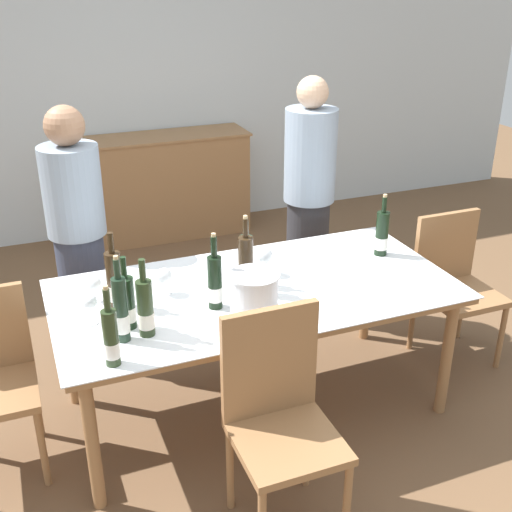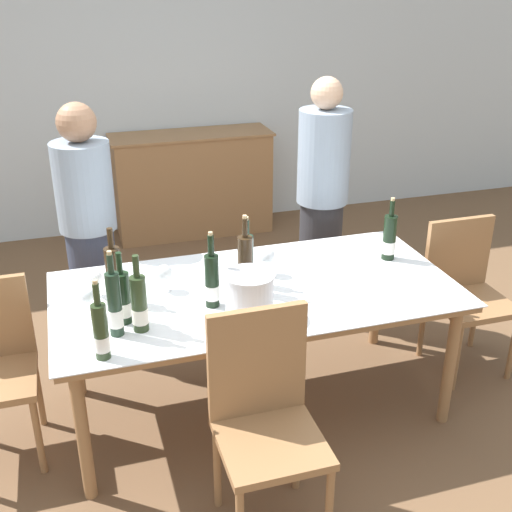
{
  "view_description": "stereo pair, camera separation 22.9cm",
  "coord_description": "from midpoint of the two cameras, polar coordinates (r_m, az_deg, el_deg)",
  "views": [
    {
      "loc": [
        -1.06,
        -2.68,
        2.22
      ],
      "look_at": [
        0.0,
        0.0,
        0.91
      ],
      "focal_mm": 45.0,
      "sensor_mm": 36.0,
      "label": 1
    },
    {
      "loc": [
        -0.85,
        -2.75,
        2.22
      ],
      "look_at": [
        0.0,
        0.0,
        0.91
      ],
      "focal_mm": 45.0,
      "sensor_mm": 36.0,
      "label": 2
    }
  ],
  "objects": [
    {
      "name": "wine_bottle_0",
      "position": [
        2.93,
        -13.6,
        -4.2
      ],
      "size": [
        0.08,
        0.08,
        0.35
      ],
      "color": "black",
      "rests_on": "dining_table"
    },
    {
      "name": "dining_table",
      "position": [
        3.27,
        -2.01,
        -3.87
      ],
      "size": [
        2.02,
        1.0,
        0.73
      ],
      "color": "#996B42",
      "rests_on": "ground_plane"
    },
    {
      "name": "wine_bottle_7",
      "position": [
        2.83,
        -14.2,
        -4.79
      ],
      "size": [
        0.06,
        0.06,
        0.4
      ],
      "color": "#1E3323",
      "rests_on": "dining_table"
    },
    {
      "name": "back_wall",
      "position": [
        5.75,
        -12.32,
        15.75
      ],
      "size": [
        8.0,
        0.1,
        2.8
      ],
      "color": "silver",
      "rests_on": "ground_plane"
    },
    {
      "name": "wine_bottle_2",
      "position": [
        3.14,
        -3.01,
        -0.99
      ],
      "size": [
        0.08,
        0.08,
        0.41
      ],
      "color": "#332314",
      "rests_on": "dining_table"
    },
    {
      "name": "wine_bottle_4",
      "position": [
        3.62,
        9.36,
        1.88
      ],
      "size": [
        0.07,
        0.07,
        0.36
      ],
      "color": "black",
      "rests_on": "dining_table"
    },
    {
      "name": "wine_bottle_3",
      "position": [
        3.02,
        -5.84,
        -2.42
      ],
      "size": [
        0.07,
        0.07,
        0.38
      ],
      "color": "black",
      "rests_on": "dining_table"
    },
    {
      "name": "chair_right_end",
      "position": [
        3.98,
        15.57,
        -1.91
      ],
      "size": [
        0.42,
        0.42,
        0.89
      ],
      "color": "#996B42",
      "rests_on": "ground_plane"
    },
    {
      "name": "ice_bucket",
      "position": [
        2.95,
        -2.39,
        -3.4
      ],
      "size": [
        0.24,
        0.24,
        0.21
      ],
      "color": "silver",
      "rests_on": "dining_table"
    },
    {
      "name": "wine_bottle_5",
      "position": [
        2.68,
        -15.18,
        -7.11
      ],
      "size": [
        0.06,
        0.06,
        0.36
      ],
      "color": "#28381E",
      "rests_on": "dining_table"
    },
    {
      "name": "person_host",
      "position": [
        3.85,
        -17.15,
        1.34
      ],
      "size": [
        0.33,
        0.33,
        1.55
      ],
      "color": "#383F56",
      "rests_on": "ground_plane"
    },
    {
      "name": "sideboard_cabinet",
      "position": [
        5.72,
        -8.84,
        6.2
      ],
      "size": [
        1.39,
        0.46,
        0.9
      ],
      "color": "#996B42",
      "rests_on": "ground_plane"
    },
    {
      "name": "wine_bottle_8",
      "position": [
        2.85,
        -12.08,
        -4.68
      ],
      "size": [
        0.07,
        0.07,
        0.36
      ],
      "color": "#28381E",
      "rests_on": "dining_table"
    },
    {
      "name": "wine_bottle_6",
      "position": [
        3.11,
        -14.53,
        -2.25
      ],
      "size": [
        0.08,
        0.08,
        0.38
      ],
      "color": "#332314",
      "rests_on": "dining_table"
    },
    {
      "name": "wine_glass_0",
      "position": [
        3.19,
        -10.23,
        -1.87
      ],
      "size": [
        0.08,
        0.08,
        0.14
      ],
      "color": "white",
      "rests_on": "dining_table"
    },
    {
      "name": "chair_near_front",
      "position": [
        2.71,
        -0.45,
        -13.53
      ],
      "size": [
        0.42,
        0.42,
        0.97
      ],
      "color": "#996B42",
      "rests_on": "ground_plane"
    },
    {
      "name": "wine_glass_3",
      "position": [
        3.01,
        -16.69,
        -4.08
      ],
      "size": [
        0.07,
        0.07,
        0.15
      ],
      "color": "white",
      "rests_on": "dining_table"
    },
    {
      "name": "wine_glass_1",
      "position": [
        3.34,
        -1.19,
        -0.05
      ],
      "size": [
        0.08,
        0.08,
        0.15
      ],
      "color": "white",
      "rests_on": "dining_table"
    },
    {
      "name": "wine_bottle_1",
      "position": [
        3.23,
        -2.93,
        -0.53
      ],
      "size": [
        0.07,
        0.07,
        0.37
      ],
      "color": "#1E3323",
      "rests_on": "dining_table"
    },
    {
      "name": "wine_glass_2",
      "position": [
        3.2,
        -16.17,
        -2.52
      ],
      "size": [
        0.07,
        0.07,
        0.13
      ],
      "color": "white",
      "rests_on": "dining_table"
    },
    {
      "name": "ground_plane",
      "position": [
        3.63,
        -1.85,
        -13.18
      ],
      "size": [
        12.0,
        12.0,
        0.0
      ],
      "primitive_type": "plane",
      "color": "brown"
    },
    {
      "name": "person_guest_left",
      "position": [
        4.19,
        3.15,
        4.75
      ],
      "size": [
        0.33,
        0.33,
        1.62
      ],
      "color": "#2D2D33",
      "rests_on": "ground_plane"
    }
  ]
}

